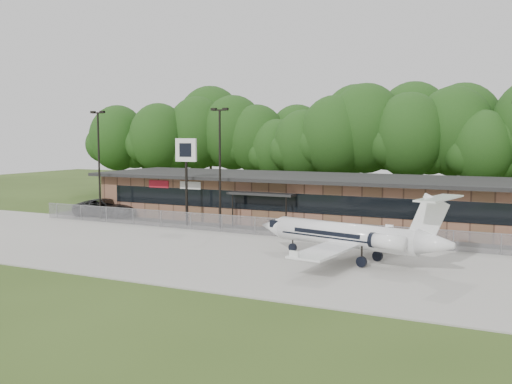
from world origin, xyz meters
The scene contains 11 objects.
ground centered at (0.00, 0.00, 0.00)m, with size 160.00×160.00×0.00m, color #2C4017.
apron centered at (0.00, 8.00, 0.04)m, with size 64.00×18.00×0.08m, color #9E9B93.
parking_lot centered at (0.00, 19.50, 0.03)m, with size 50.00×9.00×0.06m, color #383835.
terminal centered at (0.00, 23.94, 2.18)m, with size 41.00×11.65×4.30m.
fence centered at (0.00, 15.00, 0.78)m, with size 46.00×0.04×1.52m.
treeline centered at (0.00, 42.00, 7.50)m, with size 72.00×12.00×15.00m, color #183912, non-canonical shape.
light_pole_left centered at (-18.00, 16.50, 5.98)m, with size 1.55×0.30×10.23m.
light_pole_mid centered at (-5.00, 16.50, 5.98)m, with size 1.55×0.30×10.23m.
business_jet centered at (8.70, 8.87, 1.64)m, with size 13.57×12.21×4.59m.
suv centered at (-18.71, 18.13, 0.89)m, with size 2.97×6.43×1.79m, color #272729.
pole_sign centered at (-8.54, 16.80, 5.89)m, with size 2.02×0.32×7.70m.
Camera 1 is at (18.48, -25.28, 7.88)m, focal length 40.00 mm.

